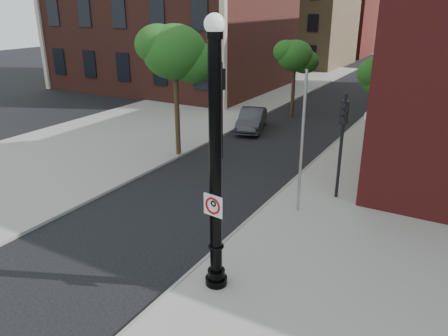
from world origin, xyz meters
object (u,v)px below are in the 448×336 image
Objects in this scene: no_parking_sign at (213,205)px; traffic_signal_right at (342,130)px; parked_car at (252,120)px; traffic_signal_left at (221,95)px; lamppost at (216,176)px.

no_parking_sign is 0.14× the size of traffic_signal_right.
parked_car is 0.84× the size of traffic_signal_left.
lamppost is at bearing -103.47° from traffic_signal_right.
traffic_signal_left is (-5.14, 9.14, -0.09)m from lamppost.
parked_car is (-6.12, 14.46, -2.58)m from lamppost.
traffic_signal_right is (7.29, -7.33, 2.16)m from parked_car.
no_parking_sign is at bearing -103.06° from traffic_signal_right.
no_parking_sign is (0.02, -0.18, -0.71)m from lamppost.
traffic_signal_right is at bearing 88.45° from no_parking_sign.
no_parking_sign is 7.40m from traffic_signal_right.
lamppost is 10.49m from traffic_signal_left.
no_parking_sign is 0.15× the size of parked_car.
traffic_signal_left reaches higher than traffic_signal_right.
lamppost reaches higher than parked_car.
parked_car is at bearing 121.18° from traffic_signal_left.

